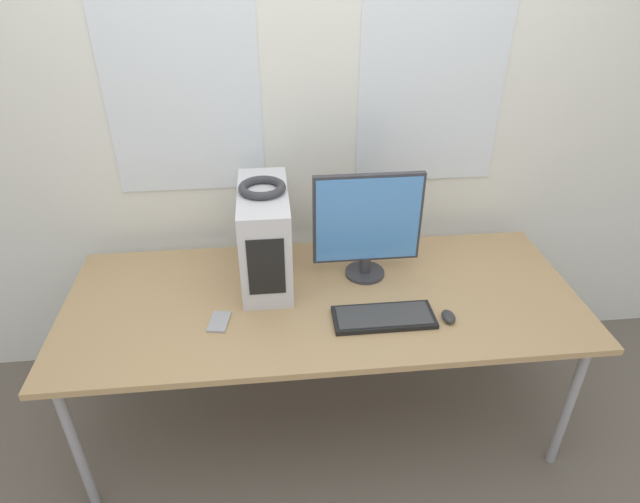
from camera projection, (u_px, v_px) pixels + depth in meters
The scene contains 9 objects.
ground_plane at pixel (334, 496), 2.27m from camera, with size 14.00×14.00×0.00m, color #665B51.
wall_back at pixel (309, 109), 2.42m from camera, with size 8.00×0.07×2.70m.
desk at pixel (323, 304), 2.29m from camera, with size 2.16×0.89×0.73m.
pc_tower at pixel (265, 236), 2.28m from camera, with size 0.21×0.49×0.42m.
headphones at pixel (262, 188), 2.16m from camera, with size 0.19×0.19×0.03m.
monitor_main at pixel (367, 224), 2.27m from camera, with size 0.47×0.18×0.49m.
keyboard at pixel (384, 317), 2.13m from camera, with size 0.40×0.17×0.02m.
mouse at pixel (448, 317), 2.12m from camera, with size 0.05×0.08×0.03m.
cell_phone at pixel (219, 322), 2.11m from camera, with size 0.09×0.14×0.01m.
Camera 1 is at (-0.20, -1.37, 2.08)m, focal length 30.00 mm.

